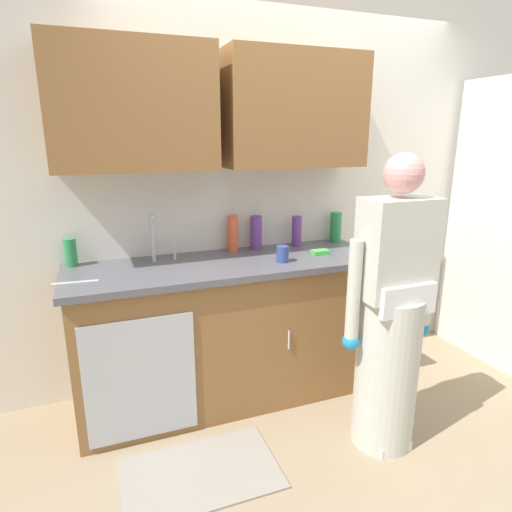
% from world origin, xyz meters
% --- Properties ---
extents(ground_plane, '(9.00, 9.00, 0.00)m').
position_xyz_m(ground_plane, '(0.00, 0.00, 0.00)').
color(ground_plane, '#998466').
extents(kitchen_wall_with_uppers, '(4.80, 0.44, 2.70)m').
position_xyz_m(kitchen_wall_with_uppers, '(-0.14, 0.99, 1.48)').
color(kitchen_wall_with_uppers, silver).
rests_on(kitchen_wall_with_uppers, ground).
extents(closet_door_panel, '(0.04, 1.10, 2.10)m').
position_xyz_m(closet_door_panel, '(1.45, 0.40, 1.05)').
color(closet_door_panel, silver).
rests_on(closet_door_panel, ground).
extents(counter_cabinet, '(1.90, 0.62, 0.90)m').
position_xyz_m(counter_cabinet, '(-0.55, 0.70, 0.45)').
color(counter_cabinet, brown).
rests_on(counter_cabinet, ground).
extents(countertop, '(1.96, 0.66, 0.04)m').
position_xyz_m(countertop, '(-0.55, 0.70, 0.92)').
color(countertop, '#595960').
rests_on(countertop, counter_cabinet).
extents(sink, '(0.50, 0.36, 0.35)m').
position_xyz_m(sink, '(-0.94, 0.71, 0.93)').
color(sink, '#B7BABF').
rests_on(sink, counter_cabinet).
extents(person_at_sink, '(0.55, 0.34, 1.62)m').
position_xyz_m(person_at_sink, '(0.13, -0.05, 0.69)').
color(person_at_sink, white).
rests_on(person_at_sink, ground).
extents(floor_mat, '(0.80, 0.50, 0.01)m').
position_xyz_m(floor_mat, '(-0.92, 0.05, 0.01)').
color(floor_mat, gray).
rests_on(floor_mat, ground).
extents(bottle_water_tall, '(0.07, 0.07, 0.24)m').
position_xyz_m(bottle_water_tall, '(-0.44, 0.93, 1.06)').
color(bottle_water_tall, '#E05933').
rests_on(bottle_water_tall, countertop).
extents(bottle_dish_liquid, '(0.08, 0.08, 0.21)m').
position_xyz_m(bottle_dish_liquid, '(0.35, 0.93, 1.05)').
color(bottle_dish_liquid, '#2D8C4C').
rests_on(bottle_dish_liquid, countertop).
extents(bottle_soap, '(0.07, 0.07, 0.17)m').
position_xyz_m(bottle_soap, '(-1.46, 0.93, 1.02)').
color(bottle_soap, '#2D8C4C').
rests_on(bottle_soap, countertop).
extents(bottle_cleaner_spray, '(0.08, 0.08, 0.23)m').
position_xyz_m(bottle_cleaner_spray, '(-0.28, 0.92, 1.05)').
color(bottle_cleaner_spray, '#66388C').
rests_on(bottle_cleaner_spray, countertop).
extents(bottle_water_short, '(0.07, 0.07, 0.21)m').
position_xyz_m(bottle_water_short, '(0.02, 0.91, 1.05)').
color(bottle_water_short, '#66388C').
rests_on(bottle_water_short, countertop).
extents(cup_by_sink, '(0.08, 0.08, 0.10)m').
position_xyz_m(cup_by_sink, '(-0.24, 0.57, 0.99)').
color(cup_by_sink, '#33478C').
rests_on(cup_by_sink, countertop).
extents(knife_on_counter, '(0.24, 0.04, 0.01)m').
position_xyz_m(knife_on_counter, '(-1.43, 0.59, 0.94)').
color(knife_on_counter, silver).
rests_on(knife_on_counter, countertop).
extents(sponge, '(0.11, 0.07, 0.03)m').
position_xyz_m(sponge, '(0.07, 0.64, 0.96)').
color(sponge, '#4CBF4C').
rests_on(sponge, countertop).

